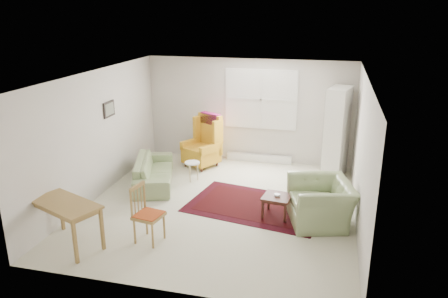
% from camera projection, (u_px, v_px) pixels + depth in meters
% --- Properties ---
extents(room, '(5.04, 5.54, 2.51)m').
position_uv_depth(room, '(224.00, 140.00, 8.20)').
color(room, beige).
rests_on(room, ground).
extents(rug, '(2.76, 2.03, 0.03)m').
position_uv_depth(rug, '(256.00, 205.00, 8.37)').
color(rug, black).
rests_on(rug, ground).
extents(sofa, '(1.32, 2.04, 0.77)m').
position_uv_depth(sofa, '(154.00, 166.00, 9.35)').
color(sofa, gray).
rests_on(sofa, ground).
extents(armchair, '(1.29, 1.39, 0.91)m').
position_uv_depth(armchair, '(321.00, 198.00, 7.63)').
color(armchair, gray).
rests_on(armchair, ground).
extents(wingback_chair, '(1.00, 1.02, 1.25)m').
position_uv_depth(wingback_chair, '(201.00, 141.00, 10.29)').
color(wingback_chair, gold).
rests_on(wingback_chair, ground).
extents(coffee_table, '(0.55, 0.55, 0.40)m').
position_uv_depth(coffee_table, '(277.00, 206.00, 7.92)').
color(coffee_table, '#3D1A12').
rests_on(coffee_table, ground).
extents(stool, '(0.42, 0.42, 0.43)m').
position_uv_depth(stool, '(192.00, 171.00, 9.55)').
color(stool, white).
rests_on(stool, ground).
extents(cabinet, '(0.60, 0.88, 2.01)m').
position_uv_depth(cabinet, '(337.00, 133.00, 9.62)').
color(cabinet, white).
rests_on(cabinet, ground).
extents(desk, '(1.31, 1.00, 0.74)m').
position_uv_depth(desk, '(68.00, 224.00, 6.89)').
color(desk, olive).
rests_on(desk, ground).
extents(desk_chair, '(0.49, 0.49, 0.96)m').
position_uv_depth(desk_chair, '(149.00, 214.00, 6.98)').
color(desk_chair, olive).
rests_on(desk_chair, ground).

